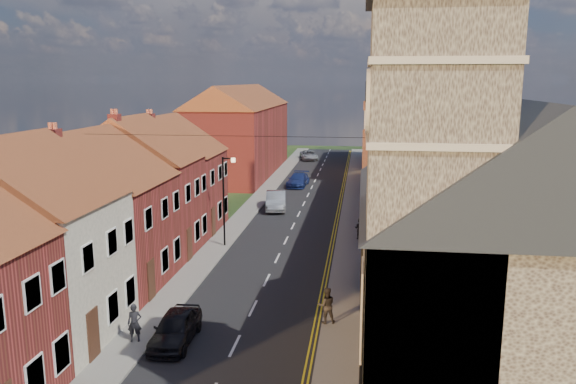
# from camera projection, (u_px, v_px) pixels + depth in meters

# --- Properties ---
(road) EXTENTS (7.00, 90.00, 0.02)m
(road) POSITION_uv_depth(u_px,v_px,m) (299.00, 214.00, 47.06)
(road) COLOR black
(road) RESTS_ON ground
(pavement_left) EXTENTS (1.80, 90.00, 0.12)m
(pavement_left) POSITION_uv_depth(u_px,v_px,m) (247.00, 212.00, 47.62)
(pavement_left) COLOR gray
(pavement_left) RESTS_ON ground
(pavement_right) EXTENTS (1.80, 90.00, 0.12)m
(pavement_right) POSITION_uv_depth(u_px,v_px,m) (352.00, 215.00, 46.48)
(pavement_right) COLOR gray
(pavement_right) RESTS_ON ground
(church) EXTENTS (11.25, 14.25, 15.20)m
(church) POSITION_uv_depth(u_px,v_px,m) (487.00, 238.00, 18.77)
(church) COLOR #372B26
(church) RESTS_ON ground
(cottage_r_tudor) EXTENTS (8.30, 5.20, 9.00)m
(cottage_r_tudor) POSITION_uv_depth(u_px,v_px,m) (443.00, 214.00, 28.17)
(cottage_r_tudor) COLOR beige
(cottage_r_tudor) RESTS_ON ground
(cottage_r_white_near) EXTENTS (8.30, 6.00, 9.00)m
(cottage_r_white_near) POSITION_uv_depth(u_px,v_px,m) (431.00, 192.00, 33.41)
(cottage_r_white_near) COLOR white
(cottage_r_white_near) RESTS_ON ground
(cottage_r_cream_mid) EXTENTS (8.30, 5.20, 9.00)m
(cottage_r_cream_mid) POSITION_uv_depth(u_px,v_px,m) (422.00, 177.00, 38.66)
(cottage_r_cream_mid) COLOR beige
(cottage_r_cream_mid) RESTS_ON ground
(cottage_r_pink) EXTENTS (8.30, 6.00, 9.00)m
(cottage_r_pink) POSITION_uv_depth(u_px,v_px,m) (415.00, 166.00, 43.91)
(cottage_r_pink) COLOR #BA9993
(cottage_r_pink) RESTS_ON ground
(cottage_r_white_far) EXTENTS (8.30, 5.20, 9.00)m
(cottage_r_white_far) POSITION_uv_depth(u_px,v_px,m) (410.00, 156.00, 49.15)
(cottage_r_white_far) COLOR white
(cottage_r_white_far) RESTS_ON ground
(cottage_r_cream_far) EXTENTS (8.30, 6.00, 9.00)m
(cottage_r_cream_far) POSITION_uv_depth(u_px,v_px,m) (405.00, 149.00, 54.40)
(cottage_r_cream_far) COLOR beige
(cottage_r_cream_far) RESTS_ON ground
(cottage_l_cream) EXTENTS (8.30, 6.30, 9.10)m
(cottage_l_cream) POSITION_uv_depth(u_px,v_px,m) (14.00, 238.00, 23.61)
(cottage_l_cream) COLOR beige
(cottage_l_cream) RESTS_ON ground
(cottage_l_white) EXTENTS (8.30, 6.90, 8.80)m
(cottage_l_white) POSITION_uv_depth(u_px,v_px,m) (88.00, 208.00, 29.86)
(cottage_l_white) COLOR maroon
(cottage_l_white) RESTS_ON ground
(cottage_l_brick_mid) EXTENTS (8.30, 5.70, 9.10)m
(cottage_l_brick_mid) POSITION_uv_depth(u_px,v_px,m) (133.00, 184.00, 35.75)
(cottage_l_brick_mid) COLOR maroon
(cottage_l_brick_mid) RESTS_ON ground
(cottage_l_pink) EXTENTS (8.30, 6.30, 8.80)m
(cottage_l_pink) POSITION_uv_depth(u_px,v_px,m) (165.00, 172.00, 41.42)
(cottage_l_pink) COLOR maroon
(cottage_l_pink) RESTS_ON ground
(block_right_far) EXTENTS (8.30, 24.20, 10.50)m
(block_right_far) POSITION_uv_depth(u_px,v_px,m) (397.00, 128.00, 69.12)
(block_right_far) COLOR beige
(block_right_far) RESTS_ON ground
(block_left_far) EXTENTS (8.30, 24.20, 10.50)m
(block_left_far) POSITION_uv_depth(u_px,v_px,m) (240.00, 129.00, 66.66)
(block_left_far) COLOR maroon
(block_left_far) RESTS_ON ground
(lamppost) EXTENTS (0.88, 0.15, 6.00)m
(lamppost) POSITION_uv_depth(u_px,v_px,m) (225.00, 196.00, 37.14)
(lamppost) COLOR black
(lamppost) RESTS_ON pavement_left
(car_near) EXTENTS (1.71, 4.00, 1.35)m
(car_near) POSITION_uv_depth(u_px,v_px,m) (176.00, 328.00, 23.94)
(car_near) COLOR black
(car_near) RESTS_ON ground
(car_mid) EXTENTS (2.29, 4.92, 1.56)m
(car_mid) POSITION_uv_depth(u_px,v_px,m) (276.00, 201.00, 48.64)
(car_mid) COLOR gray
(car_mid) RESTS_ON ground
(car_far) EXTENTS (2.22, 4.84, 1.37)m
(car_far) POSITION_uv_depth(u_px,v_px,m) (298.00, 180.00, 59.21)
(car_far) COLOR navy
(car_far) RESTS_ON ground
(car_distant) EXTENTS (3.19, 5.07, 1.30)m
(car_distant) POSITION_uv_depth(u_px,v_px,m) (309.00, 155.00, 78.90)
(car_distant) COLOR #A3A6AA
(car_distant) RESTS_ON ground
(pedestrian_left) EXTENTS (0.68, 0.53, 1.64)m
(pedestrian_left) POSITION_uv_depth(u_px,v_px,m) (135.00, 323.00, 23.78)
(pedestrian_left) COLOR black
(pedestrian_left) RESTS_ON pavement_left
(pedestrian_right) EXTENTS (0.95, 0.81, 1.69)m
(pedestrian_right) POSITION_uv_depth(u_px,v_px,m) (326.00, 305.00, 25.59)
(pedestrian_right) COLOR #282420
(pedestrian_right) RESTS_ON pavement_right
(pedestrian_right_b) EXTENTS (0.88, 0.78, 1.50)m
(pedestrian_right_b) POSITION_uv_depth(u_px,v_px,m) (360.00, 229.00, 39.13)
(pedestrian_right_b) COLOR black
(pedestrian_right_b) RESTS_ON pavement_right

